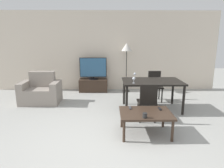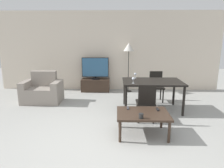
{
  "view_description": "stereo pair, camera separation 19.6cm",
  "coord_description": "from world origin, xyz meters",
  "px_view_note": "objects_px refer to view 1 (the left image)",
  "views": [
    {
      "loc": [
        0.08,
        -2.98,
        1.79
      ],
      "look_at": [
        0.16,
        1.99,
        0.65
      ],
      "focal_mm": 32.0,
      "sensor_mm": 36.0,
      "label": 1
    },
    {
      "loc": [
        0.28,
        -2.98,
        1.79
      ],
      "look_at": [
        0.16,
        1.99,
        0.65
      ],
      "focal_mm": 32.0,
      "sensor_mm": 36.0,
      "label": 2
    }
  ],
  "objects_px": {
    "tv": "(93,69)",
    "remote_secondary": "(130,108)",
    "coffee_table": "(146,115)",
    "dining_chair_near": "(147,100)",
    "remote_primary": "(160,109)",
    "cup_white_near": "(145,115)",
    "wine_glass_left": "(135,74)",
    "wine_glass_center": "(134,79)",
    "dining_chair_far": "(155,84)",
    "tv_stand": "(94,85)",
    "floor_lamp": "(127,49)",
    "dining_table": "(152,84)",
    "armchair": "(41,92)"
  },
  "relations": [
    {
      "from": "tv_stand",
      "to": "dining_chair_far",
      "type": "xyz_separation_m",
      "value": [
        1.88,
        -1.04,
        0.27
      ]
    },
    {
      "from": "dining_table",
      "to": "dining_chair_far",
      "type": "distance_m",
      "value": 0.84
    },
    {
      "from": "remote_secondary",
      "to": "wine_glass_left",
      "type": "relative_size",
      "value": 1.03
    },
    {
      "from": "dining_chair_near",
      "to": "coffee_table",
      "type": "bearing_deg",
      "value": -103.59
    },
    {
      "from": "tv",
      "to": "dining_chair_far",
      "type": "xyz_separation_m",
      "value": [
        1.88,
        -1.04,
        -0.31
      ]
    },
    {
      "from": "cup_white_near",
      "to": "wine_glass_center",
      "type": "xyz_separation_m",
      "value": [
        -0.03,
        1.37,
        0.37
      ]
    },
    {
      "from": "remote_secondary",
      "to": "armchair",
      "type": "bearing_deg",
      "value": 143.64
    },
    {
      "from": "dining_chair_near",
      "to": "wine_glass_left",
      "type": "relative_size",
      "value": 5.86
    },
    {
      "from": "coffee_table",
      "to": "remote_secondary",
      "type": "distance_m",
      "value": 0.35
    },
    {
      "from": "tv_stand",
      "to": "floor_lamp",
      "type": "distance_m",
      "value": 1.66
    },
    {
      "from": "remote_secondary",
      "to": "remote_primary",
      "type": "bearing_deg",
      "value": -6.33
    },
    {
      "from": "tv",
      "to": "wine_glass_left",
      "type": "bearing_deg",
      "value": -50.01
    },
    {
      "from": "dining_table",
      "to": "dining_chair_near",
      "type": "relative_size",
      "value": 1.72
    },
    {
      "from": "remote_secondary",
      "to": "tv_stand",
      "type": "bearing_deg",
      "value": 107.83
    },
    {
      "from": "floor_lamp",
      "to": "remote_secondary",
      "type": "bearing_deg",
      "value": -93.35
    },
    {
      "from": "floor_lamp",
      "to": "cup_white_near",
      "type": "distance_m",
      "value": 3.55
    },
    {
      "from": "tv_stand",
      "to": "wine_glass_left",
      "type": "relative_size",
      "value": 6.55
    },
    {
      "from": "tv",
      "to": "remote_secondary",
      "type": "height_order",
      "value": "tv"
    },
    {
      "from": "coffee_table",
      "to": "wine_glass_center",
      "type": "distance_m",
      "value": 1.19
    },
    {
      "from": "dining_table",
      "to": "wine_glass_left",
      "type": "relative_size",
      "value": 10.06
    },
    {
      "from": "dining_chair_far",
      "to": "dining_chair_near",
      "type": "bearing_deg",
      "value": -108.34
    },
    {
      "from": "tv",
      "to": "wine_glass_center",
      "type": "relative_size",
      "value": 6.22
    },
    {
      "from": "tv",
      "to": "floor_lamp",
      "type": "distance_m",
      "value": 1.3
    },
    {
      "from": "tv_stand",
      "to": "remote_primary",
      "type": "height_order",
      "value": "remote_primary"
    },
    {
      "from": "remote_primary",
      "to": "wine_glass_center",
      "type": "xyz_separation_m",
      "value": [
        -0.4,
        0.94,
        0.41
      ]
    },
    {
      "from": "dining_chair_far",
      "to": "remote_secondary",
      "type": "relative_size",
      "value": 5.7
    },
    {
      "from": "remote_secondary",
      "to": "wine_glass_center",
      "type": "distance_m",
      "value": 0.98
    },
    {
      "from": "dining_chair_near",
      "to": "dining_chair_far",
      "type": "xyz_separation_m",
      "value": [
        0.51,
        1.55,
        0.0
      ]
    },
    {
      "from": "dining_chair_near",
      "to": "dining_table",
      "type": "bearing_deg",
      "value": 71.66
    },
    {
      "from": "armchair",
      "to": "cup_white_near",
      "type": "bearing_deg",
      "value": -41.04
    },
    {
      "from": "dining_chair_near",
      "to": "floor_lamp",
      "type": "relative_size",
      "value": 0.52
    },
    {
      "from": "dining_chair_far",
      "to": "cup_white_near",
      "type": "relative_size",
      "value": 9.54
    },
    {
      "from": "tv_stand",
      "to": "tv",
      "type": "height_order",
      "value": "tv"
    },
    {
      "from": "coffee_table",
      "to": "cup_white_near",
      "type": "xyz_separation_m",
      "value": [
        -0.07,
        -0.27,
        0.09
      ]
    },
    {
      "from": "dining_table",
      "to": "dining_chair_near",
      "type": "distance_m",
      "value": 0.84
    },
    {
      "from": "coffee_table",
      "to": "dining_chair_near",
      "type": "height_order",
      "value": "dining_chair_near"
    },
    {
      "from": "dining_table",
      "to": "floor_lamp",
      "type": "bearing_deg",
      "value": 105.59
    },
    {
      "from": "remote_secondary",
      "to": "dining_table",
      "type": "bearing_deg",
      "value": 59.77
    },
    {
      "from": "tv",
      "to": "dining_table",
      "type": "height_order",
      "value": "tv"
    },
    {
      "from": "dining_table",
      "to": "floor_lamp",
      "type": "relative_size",
      "value": 0.89
    },
    {
      "from": "remote_secondary",
      "to": "wine_glass_left",
      "type": "bearing_deg",
      "value": 79.71
    },
    {
      "from": "cup_white_near",
      "to": "wine_glass_left",
      "type": "relative_size",
      "value": 0.61
    },
    {
      "from": "dining_chair_far",
      "to": "floor_lamp",
      "type": "bearing_deg",
      "value": 126.84
    },
    {
      "from": "tv_stand",
      "to": "wine_glass_center",
      "type": "distance_m",
      "value": 2.46
    },
    {
      "from": "wine_glass_center",
      "to": "armchair",
      "type": "bearing_deg",
      "value": 161.26
    },
    {
      "from": "tv",
      "to": "cup_white_near",
      "type": "height_order",
      "value": "tv"
    },
    {
      "from": "dining_table",
      "to": "remote_secondary",
      "type": "relative_size",
      "value": 9.79
    },
    {
      "from": "armchair",
      "to": "remote_primary",
      "type": "height_order",
      "value": "armchair"
    },
    {
      "from": "remote_primary",
      "to": "cup_white_near",
      "type": "xyz_separation_m",
      "value": [
        -0.37,
        -0.43,
        0.03
      ]
    },
    {
      "from": "dining_table",
      "to": "dining_chair_near",
      "type": "xyz_separation_m",
      "value": [
        -0.26,
        -0.78,
        -0.2
      ]
    }
  ]
}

